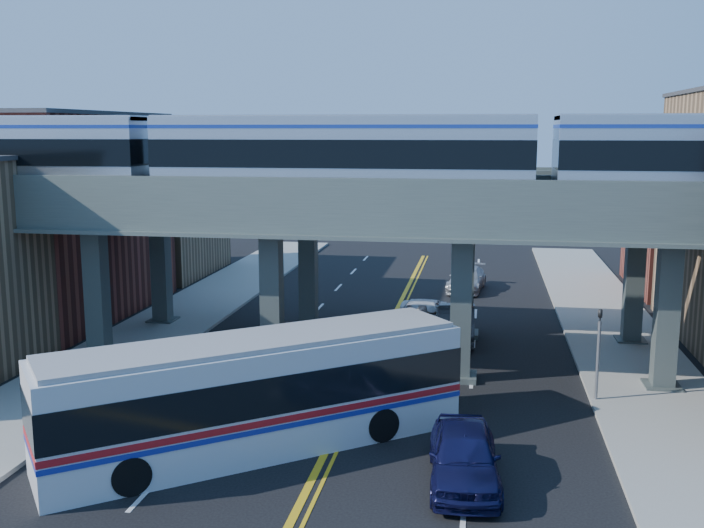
{
  "coord_description": "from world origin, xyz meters",
  "views": [
    {
      "loc": [
        4.82,
        -23.59,
        10.26
      ],
      "look_at": [
        -0.52,
        7.93,
        4.76
      ],
      "focal_mm": 40.0,
      "sensor_mm": 36.0,
      "label": 1
    }
  ],
  "objects_px": {
    "traffic_signal": "(599,344)",
    "car_lane_d": "(467,279)",
    "transit_bus": "(257,395)",
    "car_lane_b": "(456,324)",
    "stop_sign": "(352,370)",
    "car_lane_c": "(421,318)",
    "car_lane_a": "(464,455)",
    "transit_train": "(341,154)"
  },
  "relations": [
    {
      "from": "stop_sign",
      "to": "car_lane_b",
      "type": "relative_size",
      "value": 0.52
    },
    {
      "from": "transit_bus",
      "to": "car_lane_a",
      "type": "bearing_deg",
      "value": -50.07
    },
    {
      "from": "stop_sign",
      "to": "transit_bus",
      "type": "bearing_deg",
      "value": -127.63
    },
    {
      "from": "car_lane_d",
      "to": "stop_sign",
      "type": "bearing_deg",
      "value": -91.69
    },
    {
      "from": "transit_bus",
      "to": "transit_train",
      "type": "bearing_deg",
      "value": 43.55
    },
    {
      "from": "transit_bus",
      "to": "car_lane_b",
      "type": "xyz_separation_m",
      "value": [
        5.85,
        14.43,
        -0.99
      ]
    },
    {
      "from": "car_lane_b",
      "to": "car_lane_c",
      "type": "relative_size",
      "value": 0.89
    },
    {
      "from": "stop_sign",
      "to": "car_lane_a",
      "type": "xyz_separation_m",
      "value": [
        4.14,
        -4.73,
        -0.9
      ]
    },
    {
      "from": "transit_train",
      "to": "car_lane_c",
      "type": "relative_size",
      "value": 8.36
    },
    {
      "from": "transit_train",
      "to": "car_lane_d",
      "type": "xyz_separation_m",
      "value": [
        4.81,
        18.49,
        -8.54
      ]
    },
    {
      "from": "transit_bus",
      "to": "stop_sign",
      "type": "bearing_deg",
      "value": 14.58
    },
    {
      "from": "traffic_signal",
      "to": "car_lane_d",
      "type": "relative_size",
      "value": 0.8
    },
    {
      "from": "stop_sign",
      "to": "car_lane_b",
      "type": "xyz_separation_m",
      "value": [
        3.32,
        11.15,
        -0.92
      ]
    },
    {
      "from": "traffic_signal",
      "to": "car_lane_d",
      "type": "xyz_separation_m",
      "value": [
        -5.36,
        20.49,
        -1.56
      ]
    },
    {
      "from": "traffic_signal",
      "to": "car_lane_b",
      "type": "xyz_separation_m",
      "value": [
        -5.58,
        8.15,
        -1.46
      ]
    },
    {
      "from": "traffic_signal",
      "to": "car_lane_c",
      "type": "bearing_deg",
      "value": 128.53
    },
    {
      "from": "stop_sign",
      "to": "traffic_signal",
      "type": "bearing_deg",
      "value": 18.63
    },
    {
      "from": "transit_train",
      "to": "transit_bus",
      "type": "height_order",
      "value": "transit_train"
    },
    {
      "from": "transit_bus",
      "to": "car_lane_d",
      "type": "xyz_separation_m",
      "value": [
        6.07,
        26.78,
        -1.08
      ]
    },
    {
      "from": "car_lane_b",
      "to": "traffic_signal",
      "type": "bearing_deg",
      "value": -57.0
    },
    {
      "from": "stop_sign",
      "to": "traffic_signal",
      "type": "xyz_separation_m",
      "value": [
        8.9,
        3.0,
        0.54
      ]
    },
    {
      "from": "transit_train",
      "to": "car_lane_c",
      "type": "height_order",
      "value": "transit_train"
    },
    {
      "from": "traffic_signal",
      "to": "transit_bus",
      "type": "distance_m",
      "value": 13.05
    },
    {
      "from": "traffic_signal",
      "to": "car_lane_c",
      "type": "xyz_separation_m",
      "value": [
        -7.4,
        9.29,
        -1.51
      ]
    },
    {
      "from": "car_lane_a",
      "to": "transit_train",
      "type": "bearing_deg",
      "value": 115.21
    },
    {
      "from": "car_lane_a",
      "to": "car_lane_d",
      "type": "bearing_deg",
      "value": 87.36
    },
    {
      "from": "stop_sign",
      "to": "car_lane_a",
      "type": "bearing_deg",
      "value": -48.82
    },
    {
      "from": "stop_sign",
      "to": "car_lane_c",
      "type": "distance_m",
      "value": 12.42
    },
    {
      "from": "transit_bus",
      "to": "car_lane_c",
      "type": "xyz_separation_m",
      "value": [
        4.03,
        15.58,
        -1.04
      ]
    },
    {
      "from": "transit_train",
      "to": "transit_bus",
      "type": "distance_m",
      "value": 11.21
    },
    {
      "from": "car_lane_b",
      "to": "car_lane_c",
      "type": "bearing_deg",
      "value": 146.37
    },
    {
      "from": "traffic_signal",
      "to": "car_lane_d",
      "type": "height_order",
      "value": "traffic_signal"
    },
    {
      "from": "transit_train",
      "to": "car_lane_d",
      "type": "height_order",
      "value": "transit_train"
    },
    {
      "from": "transit_train",
      "to": "stop_sign",
      "type": "relative_size",
      "value": 18.09
    },
    {
      "from": "car_lane_a",
      "to": "car_lane_c",
      "type": "relative_size",
      "value": 0.88
    },
    {
      "from": "car_lane_c",
      "to": "car_lane_d",
      "type": "xyz_separation_m",
      "value": [
        2.04,
        11.2,
        -0.05
      ]
    },
    {
      "from": "stop_sign",
      "to": "car_lane_d",
      "type": "distance_m",
      "value": 23.78
    },
    {
      "from": "car_lane_c",
      "to": "transit_bus",
      "type": "bearing_deg",
      "value": -103.44
    },
    {
      "from": "transit_train",
      "to": "transit_bus",
      "type": "xyz_separation_m",
      "value": [
        -1.26,
        -8.28,
        -7.45
      ]
    },
    {
      "from": "traffic_signal",
      "to": "car_lane_a",
      "type": "xyz_separation_m",
      "value": [
        -4.76,
        -7.73,
        -1.44
      ]
    },
    {
      "from": "transit_bus",
      "to": "car_lane_b",
      "type": "bearing_deg",
      "value": 30.15
    },
    {
      "from": "traffic_signal",
      "to": "car_lane_c",
      "type": "distance_m",
      "value": 11.98
    }
  ]
}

